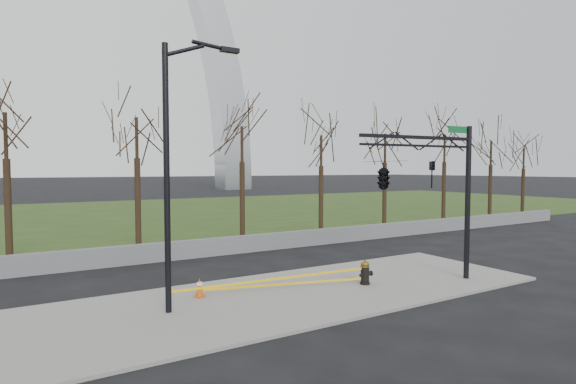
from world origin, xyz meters
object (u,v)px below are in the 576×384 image
fire_hydrant (365,273)px  traffic_signal_mast (401,175)px  traffic_cone (200,287)px  street_light (174,158)px

fire_hydrant → traffic_signal_mast: (0.77, -0.99, 3.62)m
fire_hydrant → traffic_cone: size_ratio=1.47×
street_light → traffic_cone: bearing=44.9°
traffic_cone → street_light: (-1.09, -1.05, 4.28)m
traffic_signal_mast → fire_hydrant: bearing=133.9°
fire_hydrant → traffic_cone: 6.03m
street_light → fire_hydrant: bearing=-3.3°
traffic_cone → street_light: street_light is taller
traffic_cone → traffic_signal_mast: size_ratio=0.10×
fire_hydrant → street_light: bearing=-178.6°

